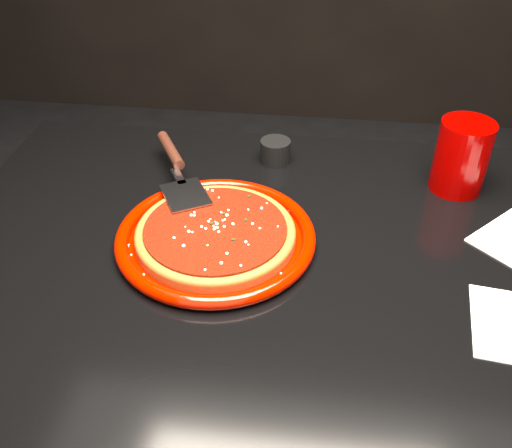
{
  "coord_description": "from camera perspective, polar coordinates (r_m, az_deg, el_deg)",
  "views": [
    {
      "loc": [
        -0.0,
        -0.66,
        1.32
      ],
      "look_at": [
        -0.09,
        0.06,
        0.77
      ],
      "focal_mm": 40.0,
      "sensor_mm": 36.0,
      "label": 1
    }
  ],
  "objects": [
    {
      "name": "pizza_crust",
      "position": [
        0.89,
        -4.05,
        -1.11
      ],
      "size": [
        0.33,
        0.33,
        0.01
      ],
      "primitive_type": "cylinder",
      "rotation": [
        0.0,
        0.0,
        -0.39
      ],
      "color": "brown",
      "rests_on": "plate"
    },
    {
      "name": "basil_flecks",
      "position": [
        0.88,
        -4.1,
        -0.28
      ],
      "size": [
        0.2,
        0.2,
        0.0
      ],
      "primitive_type": null,
      "color": "black",
      "rests_on": "plate"
    },
    {
      "name": "ramekin",
      "position": [
        1.1,
        1.95,
        7.29
      ],
      "size": [
        0.06,
        0.06,
        0.04
      ],
      "primitive_type": "cylinder",
      "rotation": [
        0.0,
        0.0,
        0.05
      ],
      "color": "black",
      "rests_on": "table"
    },
    {
      "name": "pizza_crust_rim",
      "position": [
        0.89,
        -4.07,
        -0.79
      ],
      "size": [
        0.33,
        0.33,
        0.02
      ],
      "primitive_type": "torus",
      "rotation": [
        0.0,
        0.0,
        -0.39
      ],
      "color": "brown",
      "rests_on": "plate"
    },
    {
      "name": "parmesan_dusting",
      "position": [
        0.88,
        -4.1,
        -0.24
      ],
      "size": [
        0.22,
        0.22,
        0.01
      ],
      "primitive_type": null,
      "color": "#F7EEC3",
      "rests_on": "plate"
    },
    {
      "name": "plate",
      "position": [
        0.9,
        -4.04,
        -1.29
      ],
      "size": [
        0.41,
        0.41,
        0.02
      ],
      "primitive_type": "cylinder",
      "rotation": [
        0.0,
        0.0,
        -0.39
      ],
      "color": "#820900",
      "rests_on": "table"
    },
    {
      "name": "table",
      "position": [
        1.15,
        4.35,
        -18.13
      ],
      "size": [
        1.2,
        0.8,
        0.75
      ],
      "primitive_type": "cube",
      "color": "black",
      "rests_on": "floor"
    },
    {
      "name": "cup",
      "position": [
        1.06,
        19.86,
        6.37
      ],
      "size": [
        0.1,
        0.1,
        0.13
      ],
      "primitive_type": "cylinder",
      "rotation": [
        0.0,
        0.0,
        -0.06
      ],
      "color": "#890100",
      "rests_on": "table"
    },
    {
      "name": "pizza_server",
      "position": [
        1.02,
        -7.77,
        5.48
      ],
      "size": [
        0.21,
        0.3,
        0.02
      ],
      "primitive_type": null,
      "rotation": [
        0.0,
        0.0,
        0.51
      ],
      "color": "silver",
      "rests_on": "plate"
    },
    {
      "name": "pizza_sauce",
      "position": [
        0.89,
        -4.08,
        -0.56
      ],
      "size": [
        0.29,
        0.29,
        0.01
      ],
      "primitive_type": "cylinder",
      "rotation": [
        0.0,
        0.0,
        -0.39
      ],
      "color": "#631508",
      "rests_on": "plate"
    }
  ]
}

